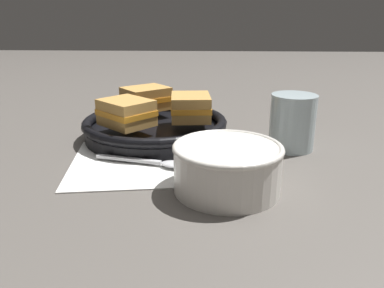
# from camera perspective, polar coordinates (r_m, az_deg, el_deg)

# --- Properties ---
(ground_plane) EXTENTS (4.00, 4.00, 0.00)m
(ground_plane) POSITION_cam_1_polar(r_m,az_deg,el_deg) (0.61, 0.61, -2.83)
(ground_plane) COLOR #56514C
(napkin) EXTENTS (0.28, 0.25, 0.00)m
(napkin) POSITION_cam_1_polar(r_m,az_deg,el_deg) (0.62, -6.46, -2.44)
(napkin) COLOR white
(napkin) RESTS_ON ground_plane
(soup_bowl) EXTENTS (0.15, 0.15, 0.07)m
(soup_bowl) POSITION_cam_1_polar(r_m,az_deg,el_deg) (0.51, 5.40, -3.16)
(soup_bowl) COLOR silver
(soup_bowl) RESTS_ON ground_plane
(spoon) EXTENTS (0.16, 0.05, 0.01)m
(spoon) POSITION_cam_1_polar(r_m,az_deg,el_deg) (0.59, -4.42, -2.89)
(spoon) COLOR silver
(spoon) RESTS_ON napkin
(skillet) EXTENTS (0.28, 0.28, 0.04)m
(skillet) POSITION_cam_1_polar(r_m,az_deg,el_deg) (0.73, -5.61, 2.51)
(skillet) COLOR black
(skillet) RESTS_ON ground_plane
(sandwich_near_left) EXTENTS (0.08, 0.09, 0.05)m
(sandwich_near_left) POSITION_cam_1_polar(r_m,az_deg,el_deg) (0.70, -0.21, 5.64)
(sandwich_near_left) COLOR #C18E47
(sandwich_near_left) RESTS_ON skillet
(sandwich_near_right) EXTENTS (0.12, 0.11, 0.05)m
(sandwich_near_right) POSITION_cam_1_polar(r_m,az_deg,el_deg) (0.79, -7.02, 6.92)
(sandwich_near_right) COLOR #C18E47
(sandwich_near_right) RESTS_ON skillet
(sandwich_far_left) EXTENTS (0.11, 0.11, 0.05)m
(sandwich_far_left) POSITION_cam_1_polar(r_m,az_deg,el_deg) (0.67, -9.97, 4.74)
(sandwich_far_left) COLOR #C18E47
(sandwich_far_left) RESTS_ON skillet
(drinking_glass) EXTENTS (0.08, 0.08, 0.10)m
(drinking_glass) POSITION_cam_1_polar(r_m,az_deg,el_deg) (0.69, 15.06, 3.25)
(drinking_glass) COLOR silver
(drinking_glass) RESTS_ON ground_plane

